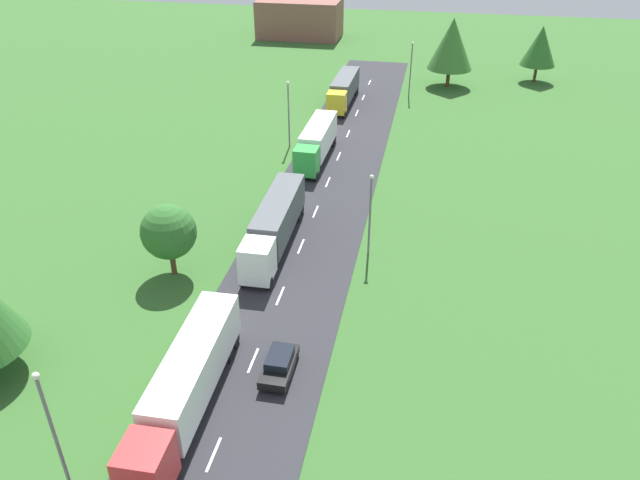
{
  "coord_description": "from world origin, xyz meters",
  "views": [
    {
      "loc": [
        10.21,
        -10.91,
        27.95
      ],
      "look_at": [
        1.84,
        32.42,
        1.4
      ],
      "focal_mm": 34.52,
      "sensor_mm": 36.0,
      "label": 1
    }
  ],
  "objects": [
    {
      "name": "road",
      "position": [
        0.0,
        24.5,
        0.03
      ],
      "size": [
        10.0,
        140.0,
        0.06
      ],
      "primitive_type": "cube",
      "color": "#2B2B30",
      "rests_on": "ground"
    },
    {
      "name": "lane_marking_centre",
      "position": [
        0.0,
        21.89,
        0.07
      ],
      "size": [
        0.16,
        123.16,
        0.01
      ],
      "color": "white",
      "rests_on": "road"
    },
    {
      "name": "truck_lead",
      "position": [
        -2.52,
        13.69,
        2.2
      ],
      "size": [
        2.76,
        14.11,
        3.73
      ],
      "color": "red",
      "rests_on": "road"
    },
    {
      "name": "truck_second",
      "position": [
        -2.19,
        33.02,
        2.23
      ],
      "size": [
        2.67,
        13.86,
        3.79
      ],
      "color": "white",
      "rests_on": "road"
    },
    {
      "name": "truck_third",
      "position": [
        -2.34,
        52.04,
        2.18
      ],
      "size": [
        2.64,
        12.11,
        3.71
      ],
      "color": "green",
      "rests_on": "road"
    },
    {
      "name": "truck_fourth",
      "position": [
        -2.4,
        71.7,
        2.11
      ],
      "size": [
        2.65,
        12.74,
        3.56
      ],
      "color": "yellow",
      "rests_on": "road"
    },
    {
      "name": "car_second",
      "position": [
        2.02,
        17.68,
        0.83
      ],
      "size": [
        1.83,
        3.99,
        1.48
      ],
      "color": "black",
      "rests_on": "road"
    },
    {
      "name": "lamppost_lead",
      "position": [
        -5.99,
        6.52,
        4.96
      ],
      "size": [
        0.36,
        0.36,
        8.95
      ],
      "color": "slate",
      "rests_on": "ground"
    },
    {
      "name": "lamppost_second",
      "position": [
        5.84,
        33.39,
        4.12
      ],
      "size": [
        0.36,
        0.36,
        7.31
      ],
      "color": "slate",
      "rests_on": "ground"
    },
    {
      "name": "lamppost_third",
      "position": [
        -6.19,
        55.04,
        4.37
      ],
      "size": [
        0.36,
        0.36,
        7.79
      ],
      "color": "slate",
      "rests_on": "ground"
    },
    {
      "name": "lamppost_fourth",
      "position": [
        6.35,
        76.41,
        4.37
      ],
      "size": [
        0.36,
        0.36,
        7.79
      ],
      "color": "slate",
      "rests_on": "ground"
    },
    {
      "name": "tree_birch",
      "position": [
        11.72,
        82.61,
        6.32
      ],
      "size": [
        6.6,
        6.6,
        9.96
      ],
      "color": "#513823",
      "rests_on": "ground"
    },
    {
      "name": "tree_maple",
      "position": [
        24.84,
        87.53,
        5.43
      ],
      "size": [
        5.24,
        5.24,
        8.33
      ],
      "color": "#513823",
      "rests_on": "ground"
    },
    {
      "name": "tree_pine",
      "position": [
        -9.16,
        27.32,
        3.89
      ],
      "size": [
        4.37,
        4.37,
        6.09
      ],
      "color": "#513823",
      "rests_on": "ground"
    },
    {
      "name": "distant_building",
      "position": [
        -17.11,
        109.94,
        3.46
      ],
      "size": [
        15.67,
        9.18,
        6.93
      ],
      "primitive_type": "cube",
      "color": "brown",
      "rests_on": "ground"
    }
  ]
}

